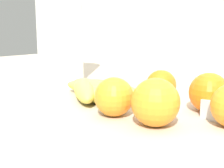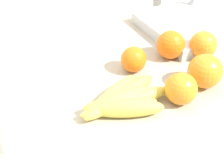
# 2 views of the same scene
# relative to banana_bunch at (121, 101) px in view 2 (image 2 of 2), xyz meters

# --- Properties ---
(wall_back) EXTENTS (2.15, 0.06, 1.30)m
(wall_back) POSITION_rel_banana_bunch_xyz_m (0.04, 0.42, -0.23)
(wall_back) COLOR silver
(wall_back) RESTS_ON ground
(banana_bunch) EXTENTS (0.22, 0.16, 0.04)m
(banana_bunch) POSITION_rel_banana_bunch_xyz_m (0.00, 0.00, 0.00)
(banana_bunch) COLOR #E1CF4C
(banana_bunch) RESTS_ON counter
(orange_front) EXTENTS (0.08, 0.08, 0.08)m
(orange_front) POSITION_rel_banana_bunch_xyz_m (0.21, -0.02, 0.02)
(orange_front) COLOR orange
(orange_front) RESTS_ON counter
(orange_far_right) EXTENTS (0.08, 0.08, 0.08)m
(orange_far_right) POSITION_rel_banana_bunch_xyz_m (0.21, 0.12, 0.02)
(orange_far_right) COLOR orange
(orange_far_right) RESTS_ON counter
(orange_right) EXTENTS (0.07, 0.07, 0.07)m
(orange_right) POSITION_rel_banana_bunch_xyz_m (0.10, 0.11, 0.01)
(orange_right) COLOR orange
(orange_right) RESTS_ON counter
(orange_back_right) EXTENTS (0.07, 0.07, 0.07)m
(orange_back_right) POSITION_rel_banana_bunch_xyz_m (0.13, -0.04, 0.02)
(orange_back_right) COLOR orange
(orange_back_right) RESTS_ON counter
(orange_center) EXTENTS (0.07, 0.07, 0.07)m
(orange_center) POSITION_rel_banana_bunch_xyz_m (0.29, 0.08, 0.02)
(orange_center) COLOR orange
(orange_center) RESTS_ON counter
(paper_towel_roll) EXTENTS (0.12, 0.12, 0.31)m
(paper_towel_roll) POSITION_rel_banana_bunch_xyz_m (-0.22, 0.03, 0.12)
(paper_towel_roll) COLOR white
(paper_towel_roll) RESTS_ON counter
(sink_basin) EXTENTS (0.43, 0.27, 0.21)m
(sink_basin) POSITION_rel_banana_bunch_xyz_m (0.44, 0.21, 0.00)
(sink_basin) COLOR #B7BABF
(sink_basin) RESTS_ON counter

